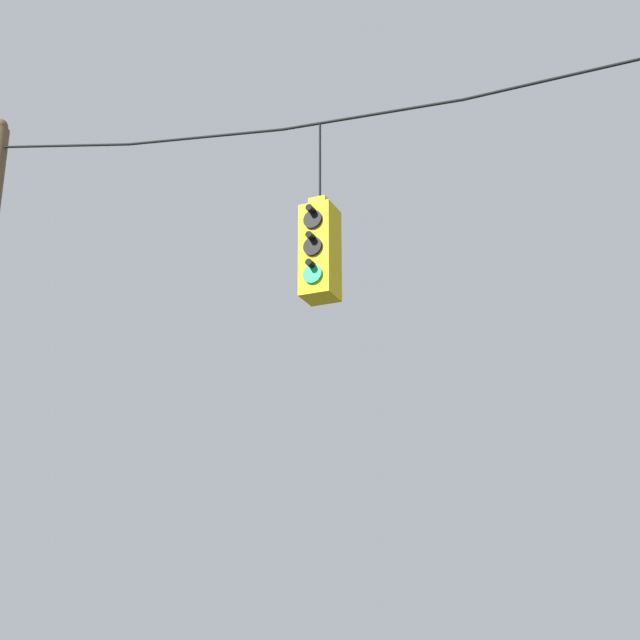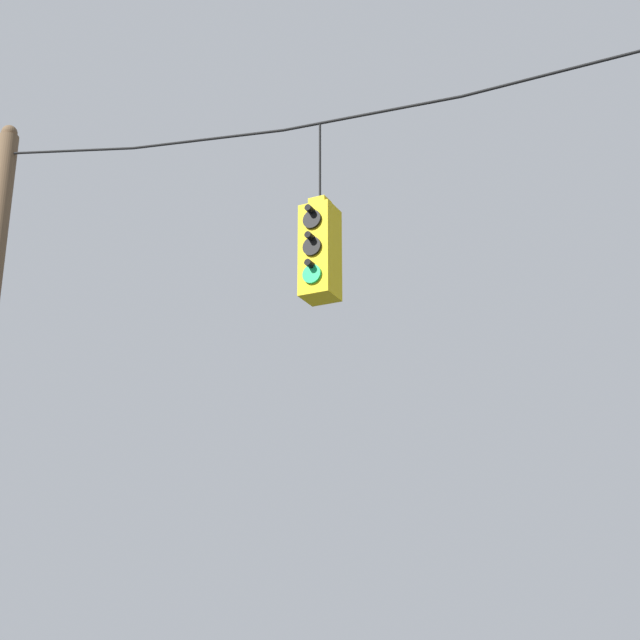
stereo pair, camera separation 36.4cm
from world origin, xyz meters
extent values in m
sphere|color=brown|center=(-7.10, -0.03, 8.22)|extent=(0.21, 0.21, 0.21)
cylinder|color=black|center=(-6.09, -0.03, 7.70)|extent=(2.03, 0.03, 0.46)
cylinder|color=black|center=(-4.06, -0.03, 7.34)|extent=(2.03, 0.03, 0.32)
cylinder|color=black|center=(-2.03, -0.03, 7.13)|extent=(2.03, 0.03, 0.17)
cylinder|color=black|center=(0.00, -0.03, 7.05)|extent=(2.03, 0.03, 0.03)
cube|color=yellow|center=(-2.59, -0.03, 5.64)|extent=(0.34, 0.34, 1.00)
cube|color=yellow|center=(-2.59, -0.03, 6.19)|extent=(0.19, 0.19, 0.10)
cylinder|color=black|center=(-2.59, -0.03, 6.70)|extent=(0.02, 0.02, 0.91)
cylinder|color=black|center=(-2.59, -0.21, 5.94)|extent=(0.20, 0.03, 0.20)
cylinder|color=black|center=(-2.59, -0.26, 6.03)|extent=(0.07, 0.12, 0.07)
cylinder|color=black|center=(-2.59, -0.21, 5.64)|extent=(0.20, 0.03, 0.20)
cylinder|color=black|center=(-2.59, -0.26, 5.73)|extent=(0.07, 0.12, 0.07)
cylinder|color=#19C666|center=(-2.59, -0.21, 5.34)|extent=(0.20, 0.03, 0.20)
cylinder|color=black|center=(-2.59, -0.26, 5.43)|extent=(0.07, 0.12, 0.07)
camera|label=1|loc=(1.10, -8.43, 1.59)|focal=55.00mm
camera|label=2|loc=(1.43, -8.28, 1.59)|focal=55.00mm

